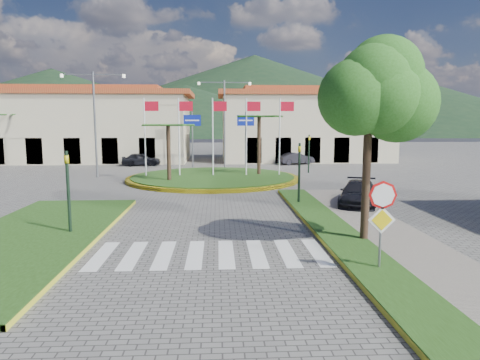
{
  "coord_description": "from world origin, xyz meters",
  "views": [
    {
      "loc": [
        0.34,
        -9.46,
        4.25
      ],
      "look_at": [
        1.26,
        8.0,
        1.88
      ],
      "focal_mm": 32.0,
      "sensor_mm": 36.0,
      "label": 1
    }
  ],
  "objects_px": {
    "deciduous_tree": "(370,95)",
    "car_side_right": "(359,194)",
    "roundabout_island": "(213,178)",
    "white_van": "(88,157)",
    "car_dark_b": "(296,159)",
    "stop_sign": "(382,211)",
    "car_dark_a": "(141,159)"
  },
  "relations": [
    {
      "from": "stop_sign",
      "to": "car_dark_a",
      "type": "distance_m",
      "value": 33.04
    },
    {
      "from": "stop_sign",
      "to": "car_side_right",
      "type": "distance_m",
      "value": 10.05
    },
    {
      "from": "roundabout_island",
      "to": "car_dark_a",
      "type": "height_order",
      "value": "roundabout_island"
    },
    {
      "from": "car_dark_a",
      "to": "white_van",
      "type": "bearing_deg",
      "value": 55.47
    },
    {
      "from": "roundabout_island",
      "to": "car_dark_b",
      "type": "height_order",
      "value": "roundabout_island"
    },
    {
      "from": "deciduous_tree",
      "to": "car_side_right",
      "type": "bearing_deg",
      "value": 73.15
    },
    {
      "from": "stop_sign",
      "to": "car_dark_b",
      "type": "bearing_deg",
      "value": 83.85
    },
    {
      "from": "car_dark_b",
      "to": "car_side_right",
      "type": "xyz_separation_m",
      "value": [
        -0.76,
        -21.55,
        0.04
      ]
    },
    {
      "from": "car_dark_b",
      "to": "car_side_right",
      "type": "relative_size",
      "value": 0.83
    },
    {
      "from": "car_dark_b",
      "to": "roundabout_island",
      "type": "bearing_deg",
      "value": 127.47
    },
    {
      "from": "stop_sign",
      "to": "car_dark_a",
      "type": "bearing_deg",
      "value": 111.36
    },
    {
      "from": "deciduous_tree",
      "to": "white_van",
      "type": "relative_size",
      "value": 1.47
    },
    {
      "from": "white_van",
      "to": "stop_sign",
      "type": "bearing_deg",
      "value": -176.58
    },
    {
      "from": "white_van",
      "to": "roundabout_island",
      "type": "bearing_deg",
      "value": -161.4
    },
    {
      "from": "car_dark_a",
      "to": "car_dark_b",
      "type": "bearing_deg",
      "value": -93.58
    },
    {
      "from": "roundabout_island",
      "to": "car_side_right",
      "type": "relative_size",
      "value": 2.89
    },
    {
      "from": "roundabout_island",
      "to": "car_side_right",
      "type": "bearing_deg",
      "value": -54.21
    },
    {
      "from": "stop_sign",
      "to": "deciduous_tree",
      "type": "distance_m",
      "value": 4.59
    },
    {
      "from": "stop_sign",
      "to": "car_dark_a",
      "type": "relative_size",
      "value": 0.71
    },
    {
      "from": "stop_sign",
      "to": "car_side_right",
      "type": "xyz_separation_m",
      "value": [
        2.6,
        9.64,
        -1.15
      ]
    },
    {
      "from": "deciduous_tree",
      "to": "car_dark_b",
      "type": "bearing_deg",
      "value": 84.4
    },
    {
      "from": "deciduous_tree",
      "to": "car_side_right",
      "type": "relative_size",
      "value": 1.55
    },
    {
      "from": "car_dark_a",
      "to": "stop_sign",
      "type": "bearing_deg",
      "value": -163.87
    },
    {
      "from": "car_dark_a",
      "to": "car_side_right",
      "type": "distance_m",
      "value": 25.68
    },
    {
      "from": "car_dark_a",
      "to": "car_dark_b",
      "type": "xyz_separation_m",
      "value": [
        15.39,
        0.44,
        -0.04
      ]
    },
    {
      "from": "roundabout_island",
      "to": "deciduous_tree",
      "type": "xyz_separation_m",
      "value": [
        5.5,
        -17.0,
        5.01
      ]
    },
    {
      "from": "car_dark_a",
      "to": "car_dark_b",
      "type": "height_order",
      "value": "car_dark_a"
    },
    {
      "from": "white_van",
      "to": "car_dark_a",
      "type": "xyz_separation_m",
      "value": [
        6.21,
        -3.48,
        -0.01
      ]
    },
    {
      "from": "deciduous_tree",
      "to": "car_dark_a",
      "type": "distance_m",
      "value": 30.79
    },
    {
      "from": "stop_sign",
      "to": "car_side_right",
      "type": "bearing_deg",
      "value": 74.91
    },
    {
      "from": "car_dark_a",
      "to": "deciduous_tree",
      "type": "bearing_deg",
      "value": -160.74
    },
    {
      "from": "roundabout_island",
      "to": "deciduous_tree",
      "type": "relative_size",
      "value": 1.87
    }
  ]
}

